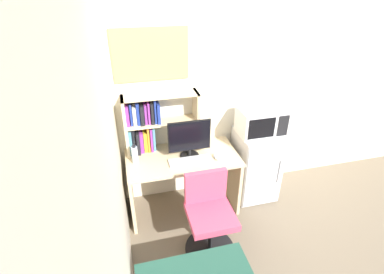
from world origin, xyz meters
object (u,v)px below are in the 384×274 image
(computer_mouse, at_px, (216,157))
(desk_chair, at_px, (209,219))
(water_bottle, at_px, (135,155))
(mini_fridge, at_px, (255,164))
(wall_corkboard, at_px, (151,55))
(microwave, at_px, (261,121))
(monitor, at_px, (189,138))
(hutch_bookshelf, at_px, (150,123))
(keyboard, at_px, (190,161))

(computer_mouse, height_order, desk_chair, desk_chair)
(water_bottle, distance_m, desk_chair, 1.01)
(mini_fridge, xyz_separation_m, wall_corkboard, (-1.16, 0.26, 1.34))
(desk_chair, xyz_separation_m, wall_corkboard, (-0.36, 0.94, 1.39))
(microwave, distance_m, wall_corkboard, 1.41)
(desk_chair, bearing_deg, monitor, 93.97)
(computer_mouse, height_order, water_bottle, water_bottle)
(mini_fridge, bearing_deg, monitor, -176.10)
(microwave, bearing_deg, mini_fridge, -90.32)
(hutch_bookshelf, relative_size, keyboard, 1.76)
(hutch_bookshelf, distance_m, wall_corkboard, 0.72)
(wall_corkboard, bearing_deg, keyboard, -54.98)
(computer_mouse, distance_m, desk_chair, 0.67)
(hutch_bookshelf, distance_m, monitor, 0.46)
(mini_fridge, xyz_separation_m, desk_chair, (-0.80, -0.68, -0.05))
(hutch_bookshelf, relative_size, mini_fridge, 0.92)
(computer_mouse, bearing_deg, wall_corkboard, 143.96)
(water_bottle, xyz_separation_m, mini_fridge, (1.43, 0.03, -0.40))
(hutch_bookshelf, bearing_deg, computer_mouse, -27.49)
(desk_chair, bearing_deg, microwave, 40.35)
(keyboard, bearing_deg, hutch_bookshelf, 137.22)
(keyboard, height_order, mini_fridge, mini_fridge)
(hutch_bookshelf, xyz_separation_m, mini_fridge, (1.23, -0.18, -0.63))
(hutch_bookshelf, height_order, desk_chair, hutch_bookshelf)
(microwave, xyz_separation_m, wall_corkboard, (-1.16, 0.26, 0.75))
(monitor, bearing_deg, hutch_bookshelf, 148.64)
(wall_corkboard, bearing_deg, computer_mouse, -36.04)
(microwave, bearing_deg, wall_corkboard, 167.46)
(monitor, relative_size, desk_chair, 0.54)
(mini_fridge, relative_size, microwave, 1.72)
(computer_mouse, bearing_deg, microwave, 16.22)
(monitor, distance_m, wall_corkboard, 0.94)
(keyboard, xyz_separation_m, microwave, (0.86, 0.16, 0.28))
(water_bottle, relative_size, wall_corkboard, 0.28)
(microwave, height_order, wall_corkboard, wall_corkboard)
(desk_chair, bearing_deg, wall_corkboard, 110.81)
(monitor, distance_m, keyboard, 0.24)
(keyboard, bearing_deg, water_bottle, 167.36)
(keyboard, relative_size, microwave, 0.90)
(microwave, relative_size, wall_corkboard, 0.67)
(computer_mouse, xyz_separation_m, desk_chair, (-0.23, -0.52, -0.37))
(keyboard, distance_m, wall_corkboard, 1.16)
(computer_mouse, relative_size, desk_chair, 0.13)
(hutch_bookshelf, xyz_separation_m, computer_mouse, (0.65, -0.34, -0.32))
(monitor, bearing_deg, microwave, 4.10)
(hutch_bookshelf, relative_size, desk_chair, 0.94)
(hutch_bookshelf, height_order, computer_mouse, hutch_bookshelf)
(computer_mouse, distance_m, water_bottle, 0.87)
(hutch_bookshelf, height_order, microwave, hutch_bookshelf)
(computer_mouse, xyz_separation_m, mini_fridge, (0.58, 0.16, -0.31))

